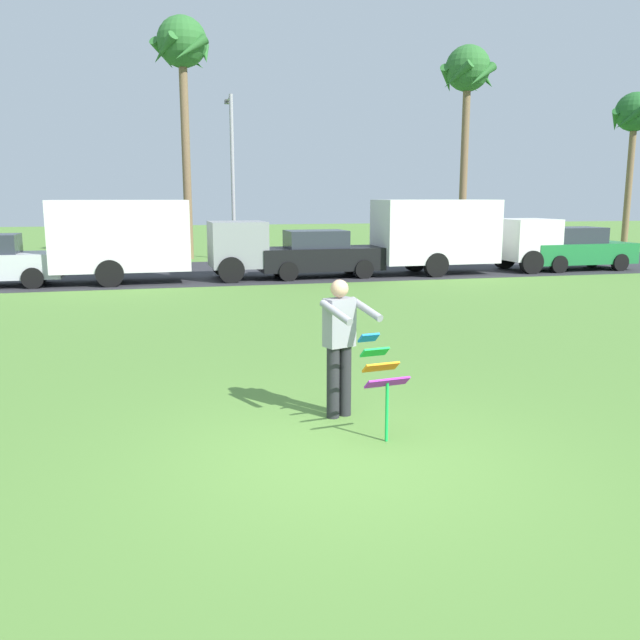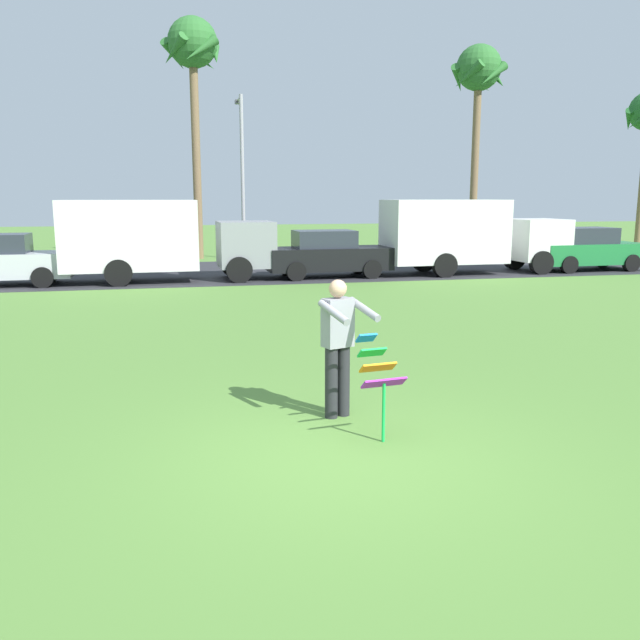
# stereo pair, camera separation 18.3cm
# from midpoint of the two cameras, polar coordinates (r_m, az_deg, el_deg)

# --- Properties ---
(ground_plane) EXTENTS (120.00, 120.00, 0.00)m
(ground_plane) POSITION_cam_midpoint_polar(r_m,az_deg,el_deg) (7.15, 1.44, -11.75)
(ground_plane) COLOR #568438
(road_strip) EXTENTS (120.00, 8.00, 0.01)m
(road_strip) POSITION_cam_midpoint_polar(r_m,az_deg,el_deg) (24.60, -9.60, 4.08)
(road_strip) COLOR #2D2D33
(road_strip) RESTS_ON ground
(person_kite_flyer) EXTENTS (0.69, 0.76, 1.73)m
(person_kite_flyer) POSITION_cam_midpoint_polar(r_m,az_deg,el_deg) (8.14, 1.10, -1.97)
(person_kite_flyer) COLOR #26262B
(person_kite_flyer) RESTS_ON ground
(kite_held) EXTENTS (0.53, 0.67, 1.16)m
(kite_held) POSITION_cam_midpoint_polar(r_m,az_deg,el_deg) (7.52, 4.56, -4.37)
(kite_held) COLOR blue
(kite_held) RESTS_ON ground
(parked_truck_grey_van) EXTENTS (6.75, 2.24, 2.62)m
(parked_truck_grey_van) POSITION_cam_midpoint_polar(r_m,az_deg,el_deg) (22.03, -14.86, 6.81)
(parked_truck_grey_van) COLOR gray
(parked_truck_grey_van) RESTS_ON ground
(parked_car_black) EXTENTS (4.25, 1.93, 1.60)m
(parked_car_black) POSITION_cam_midpoint_polar(r_m,az_deg,el_deg) (22.69, -0.30, 5.65)
(parked_car_black) COLOR black
(parked_car_black) RESTS_ON ground
(parked_truck_white_box) EXTENTS (6.75, 2.23, 2.62)m
(parked_truck_white_box) POSITION_cam_midpoint_polar(r_m,az_deg,el_deg) (24.31, 11.46, 7.27)
(parked_truck_white_box) COLOR silver
(parked_truck_white_box) RESTS_ON ground
(parked_car_green) EXTENTS (4.24, 1.91, 1.60)m
(parked_car_green) POSITION_cam_midpoint_polar(r_m,az_deg,el_deg) (26.80, 21.01, 5.71)
(parked_car_green) COLOR #1E7238
(parked_car_green) RESTS_ON ground
(palm_tree_right_near) EXTENTS (2.58, 2.71, 10.18)m
(palm_tree_right_near) POSITION_cam_midpoint_polar(r_m,az_deg,el_deg) (30.60, -11.95, 21.48)
(palm_tree_right_near) COLOR brown
(palm_tree_right_near) RESTS_ON ground
(palm_tree_centre_far) EXTENTS (2.58, 2.71, 9.70)m
(palm_tree_centre_far) POSITION_cam_midpoint_polar(r_m,az_deg,el_deg) (33.75, 12.42, 19.64)
(palm_tree_centre_far) COLOR brown
(palm_tree_centre_far) RESTS_ON ground
(palm_tree_far_left) EXTENTS (2.58, 2.71, 8.35)m
(palm_tree_far_left) POSITION_cam_midpoint_polar(r_m,az_deg,el_deg) (41.59, 25.34, 15.42)
(palm_tree_far_left) COLOR brown
(palm_tree_far_left) RESTS_ON ground
(streetlight_pole) EXTENTS (0.24, 1.65, 7.00)m
(streetlight_pole) POSITION_cam_midpoint_polar(r_m,az_deg,el_deg) (29.63, -7.76, 12.94)
(streetlight_pole) COLOR #9E9EA3
(streetlight_pole) RESTS_ON ground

